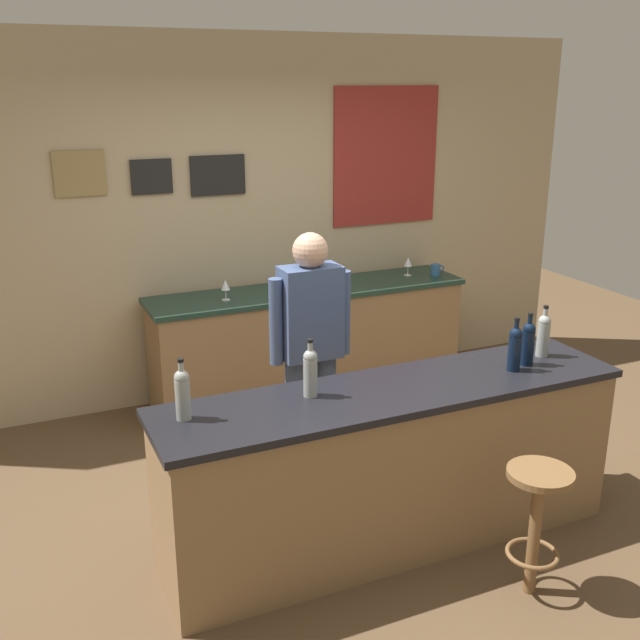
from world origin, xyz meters
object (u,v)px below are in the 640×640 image
at_px(wine_bottle_d, 528,342).
at_px(wine_bottle_a, 182,393).
at_px(wine_bottle_c, 515,347).
at_px(coffee_mug, 436,270).
at_px(wine_bottle_e, 543,334).
at_px(wine_glass_a, 225,286).
at_px(bar_stool, 537,511).
at_px(wine_glass_b, 408,262).
at_px(bartender, 311,345).
at_px(wine_bottle_b, 310,371).

bearing_deg(wine_bottle_d, wine_bottle_a, 177.18).
relative_size(wine_bottle_c, coffee_mug, 2.45).
bearing_deg(wine_bottle_e, wine_glass_a, 124.21).
xyz_separation_m(bar_stool, wine_bottle_c, (0.30, 0.62, 0.60)).
distance_m(wine_bottle_c, wine_bottle_e, 0.32).
bearing_deg(wine_glass_b, wine_bottle_c, -105.38).
xyz_separation_m(bartender, wine_glass_a, (-0.14, 1.24, 0.07)).
distance_m(bar_stool, wine_bottle_b, 1.30).
bearing_deg(bar_stool, bartender, 111.98).
relative_size(wine_bottle_c, wine_glass_b, 1.97).
bearing_deg(wine_glass_a, wine_bottle_c, -63.55).
xyz_separation_m(bar_stool, wine_bottle_d, (0.42, 0.66, 0.60)).
bearing_deg(bartender, bar_stool, -68.02).
bearing_deg(wine_bottle_a, coffee_mug, 35.98).
distance_m(wine_bottle_a, wine_glass_a, 2.07).
relative_size(bartender, wine_bottle_d, 5.29).
bearing_deg(coffee_mug, wine_bottle_a, -144.02).
relative_size(wine_bottle_c, wine_bottle_e, 1.00).
relative_size(wine_bottle_e, wine_glass_a, 1.97).
relative_size(bartender, bar_stool, 2.38).
distance_m(wine_bottle_c, coffee_mug, 2.19).
xyz_separation_m(wine_bottle_a, wine_glass_b, (2.41, 1.99, -0.05)).
relative_size(bar_stool, wine_bottle_e, 2.22).
height_order(wine_bottle_c, wine_bottle_e, same).
distance_m(wine_bottle_e, wine_glass_b, 2.03).
distance_m(wine_bottle_b, wine_bottle_c, 1.17).
relative_size(wine_glass_a, wine_glass_b, 1.00).
height_order(wine_bottle_b, wine_bottle_e, same).
distance_m(wine_bottle_b, wine_glass_b, 2.65).
bearing_deg(bar_stool, wine_glass_b, 72.15).
xyz_separation_m(wine_bottle_e, wine_glass_a, (-1.31, 1.93, -0.05)).
xyz_separation_m(wine_bottle_d, coffee_mug, (0.68, 2.00, -0.11)).
height_order(wine_bottle_d, wine_bottle_e, same).
bearing_deg(wine_bottle_a, wine_glass_a, 67.19).
bearing_deg(wine_bottle_e, bartender, 149.64).
xyz_separation_m(wine_glass_b, coffee_mug, (0.21, -0.09, -0.06)).
bearing_deg(wine_bottle_e, wine_bottle_c, -158.70).
distance_m(bar_stool, wine_bottle_c, 0.91).
height_order(bar_stool, wine_bottle_e, wine_bottle_e).
xyz_separation_m(bartender, wine_bottle_c, (0.88, -0.80, 0.12)).
relative_size(bar_stool, wine_bottle_d, 2.22).
bearing_deg(wine_bottle_d, wine_bottle_c, -162.62).
xyz_separation_m(wine_bottle_b, wine_bottle_d, (1.29, -0.10, 0.00)).
height_order(wine_bottle_e, wine_glass_a, wine_bottle_e).
bearing_deg(wine_bottle_c, wine_bottle_b, 173.28).
bearing_deg(wine_bottle_a, wine_bottle_b, 0.30).
xyz_separation_m(bar_stool, wine_glass_b, (0.89, 2.75, 0.55)).
distance_m(wine_bottle_b, coffee_mug, 2.74).
xyz_separation_m(wine_bottle_d, wine_glass_a, (-1.14, 2.01, -0.05)).
height_order(wine_bottle_a, wine_bottle_c, same).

